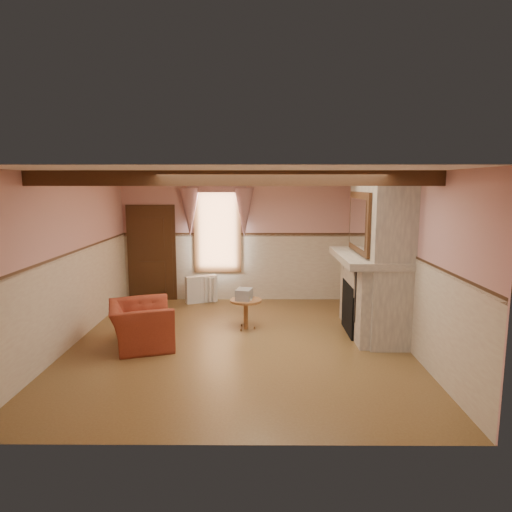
{
  "coord_description": "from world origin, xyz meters",
  "views": [
    {
      "loc": [
        0.33,
        -7.27,
        2.62
      ],
      "look_at": [
        0.28,
        0.8,
        1.35
      ],
      "focal_mm": 32.0,
      "sensor_mm": 36.0,
      "label": 1
    }
  ],
  "objects_px": {
    "side_table": "(246,314)",
    "radiator": "(201,289)",
    "mantel_clock": "(360,243)",
    "oil_lamp": "(364,244)",
    "bowl": "(368,251)",
    "armchair": "(141,325)"
  },
  "relations": [
    {
      "from": "armchair",
      "to": "oil_lamp",
      "type": "relative_size",
      "value": 3.98
    },
    {
      "from": "armchair",
      "to": "side_table",
      "type": "relative_size",
      "value": 1.94
    },
    {
      "from": "radiator",
      "to": "oil_lamp",
      "type": "relative_size",
      "value": 2.5
    },
    {
      "from": "side_table",
      "to": "mantel_clock",
      "type": "height_order",
      "value": "mantel_clock"
    },
    {
      "from": "mantel_clock",
      "to": "radiator",
      "type": "bearing_deg",
      "value": 156.21
    },
    {
      "from": "radiator",
      "to": "bowl",
      "type": "relative_size",
      "value": 1.86
    },
    {
      "from": "armchair",
      "to": "mantel_clock",
      "type": "xyz_separation_m",
      "value": [
        3.83,
        1.42,
        1.16
      ]
    },
    {
      "from": "mantel_clock",
      "to": "bowl",
      "type": "bearing_deg",
      "value": -90.0
    },
    {
      "from": "radiator",
      "to": "bowl",
      "type": "height_order",
      "value": "bowl"
    },
    {
      "from": "side_table",
      "to": "armchair",
      "type": "bearing_deg",
      "value": -151.04
    },
    {
      "from": "side_table",
      "to": "radiator",
      "type": "xyz_separation_m",
      "value": [
        -1.05,
        1.9,
        0.02
      ]
    },
    {
      "from": "bowl",
      "to": "mantel_clock",
      "type": "height_order",
      "value": "mantel_clock"
    },
    {
      "from": "bowl",
      "to": "oil_lamp",
      "type": "distance_m",
      "value": 0.29
    },
    {
      "from": "bowl",
      "to": "mantel_clock",
      "type": "relative_size",
      "value": 1.57
    },
    {
      "from": "armchair",
      "to": "oil_lamp",
      "type": "distance_m",
      "value": 4.15
    },
    {
      "from": "mantel_clock",
      "to": "oil_lamp",
      "type": "xyz_separation_m",
      "value": [
        0.0,
        -0.36,
        0.04
      ]
    },
    {
      "from": "armchair",
      "to": "side_table",
      "type": "distance_m",
      "value": 1.92
    },
    {
      "from": "side_table",
      "to": "bowl",
      "type": "height_order",
      "value": "bowl"
    },
    {
      "from": "armchair",
      "to": "radiator",
      "type": "height_order",
      "value": "armchair"
    },
    {
      "from": "side_table",
      "to": "radiator",
      "type": "distance_m",
      "value": 2.17
    },
    {
      "from": "bowl",
      "to": "side_table",
      "type": "bearing_deg",
      "value": 176.24
    },
    {
      "from": "side_table",
      "to": "mantel_clock",
      "type": "xyz_separation_m",
      "value": [
        2.15,
        0.49,
        1.25
      ]
    }
  ]
}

